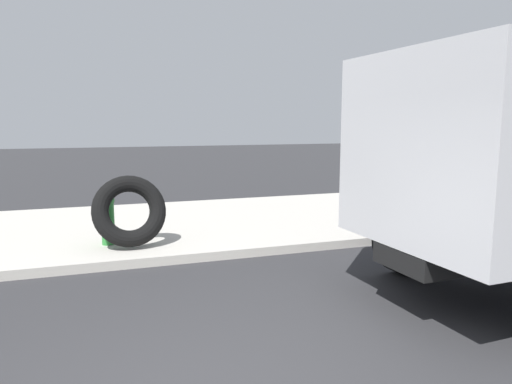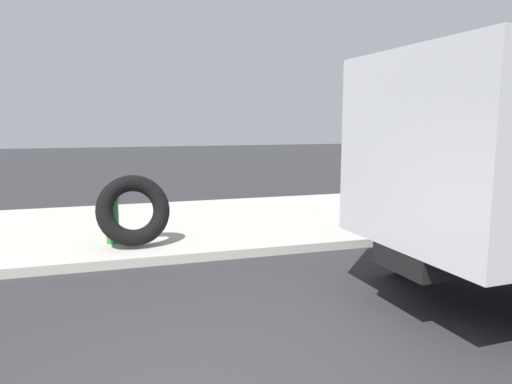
{
  "view_description": "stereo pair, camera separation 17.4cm",
  "coord_description": "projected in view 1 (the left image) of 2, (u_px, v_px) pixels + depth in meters",
  "views": [
    {
      "loc": [
        -0.52,
        -3.17,
        2.22
      ],
      "look_at": [
        1.43,
        2.53,
        1.32
      ],
      "focal_mm": 33.19,
      "sensor_mm": 36.0,
      "label": 1
    },
    {
      "loc": [
        -0.35,
        -3.22,
        2.22
      ],
      "look_at": [
        1.43,
        2.53,
        1.32
      ],
      "focal_mm": 33.19,
      "sensor_mm": 36.0,
      "label": 2
    }
  ],
  "objects": [
    {
      "name": "loose_tire",
      "position": [
        129.0,
        211.0,
        7.78
      ],
      "size": [
        1.23,
        0.74,
        1.22
      ],
      "primitive_type": "torus",
      "rotation": [
        1.2,
        0.0,
        0.04
      ],
      "color": "black",
      "rests_on": "sidewalk_curb"
    },
    {
      "name": "fire_hydrant",
      "position": [
        108.0,
        217.0,
        7.98
      ],
      "size": [
        0.25,
        0.57,
        0.89
      ],
      "color": "#2D8438",
      "rests_on": "sidewalk_curb"
    },
    {
      "name": "sidewalk_curb",
      "position": [
        126.0,
        229.0,
        9.53
      ],
      "size": [
        36.0,
        5.0,
        0.15
      ],
      "primitive_type": "cube",
      "color": "#BCB7AD",
      "rests_on": "ground"
    }
  ]
}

